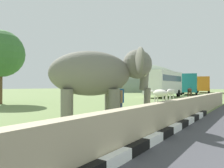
% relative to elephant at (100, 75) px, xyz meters
% --- Properties ---
extents(striped_curb, '(16.20, 0.20, 0.24)m').
position_rel_elephant_xyz_m(striped_curb, '(-2.61, -2.74, -1.83)').
color(striped_curb, white).
rests_on(striped_curb, ground_plane).
extents(barrier_parapet, '(28.00, 0.36, 1.00)m').
position_rel_elephant_xyz_m(barrier_parapet, '(-0.26, -2.44, -1.45)').
color(barrier_parapet, tan).
rests_on(barrier_parapet, ground_plane).
extents(elephant, '(3.83, 3.84, 2.97)m').
position_rel_elephant_xyz_m(elephant, '(0.00, 0.00, 0.00)').
color(elephant, slate).
rests_on(elephant, ground_plane).
extents(person_handler, '(0.53, 0.51, 1.66)m').
position_rel_elephant_xyz_m(person_handler, '(1.22, -0.17, -1.02)').
color(person_handler, navy).
rests_on(person_handler, ground_plane).
extents(bus_white, '(8.18, 2.61, 3.50)m').
position_rel_elephant_xyz_m(bus_white, '(21.35, 5.35, 0.13)').
color(bus_white, silver).
rests_on(bus_white, ground_plane).
extents(bus_teal, '(9.08, 4.30, 3.50)m').
position_rel_elephant_xyz_m(bus_teal, '(31.93, 4.66, 0.13)').
color(bus_teal, teal).
rests_on(bus_teal, ground_plane).
extents(bus_orange, '(10.07, 4.24, 3.50)m').
position_rel_elephant_xyz_m(bus_orange, '(44.70, 4.83, 0.13)').
color(bus_orange, orange).
rests_on(bus_orange, ground_plane).
extents(cow_near, '(1.89, 0.62, 1.23)m').
position_rel_elephant_xyz_m(cow_near, '(15.19, 2.38, -1.08)').
color(cow_near, beige).
rests_on(cow_near, ground_plane).
extents(cow_mid, '(1.03, 1.92, 1.23)m').
position_rel_elephant_xyz_m(cow_mid, '(11.36, 2.03, -1.08)').
color(cow_mid, beige).
rests_on(cow_mid, ground_plane).
extents(cow_far, '(1.91, 0.75, 1.23)m').
position_rel_elephant_xyz_m(cow_far, '(25.45, 2.97, -1.08)').
color(cow_far, '#473323').
rests_on(cow_far, ground_plane).
extents(tree_distant, '(4.01, 4.01, 6.30)m').
position_rel_elephant_xyz_m(tree_distant, '(3.15, 13.06, 2.33)').
color(tree_distant, brown).
rests_on(tree_distant, ground_plane).
extents(hill_east, '(39.12, 31.30, 16.91)m').
position_rel_elephant_xyz_m(hill_east, '(52.74, 26.04, -1.95)').
color(hill_east, slate).
rests_on(hill_east, ground_plane).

